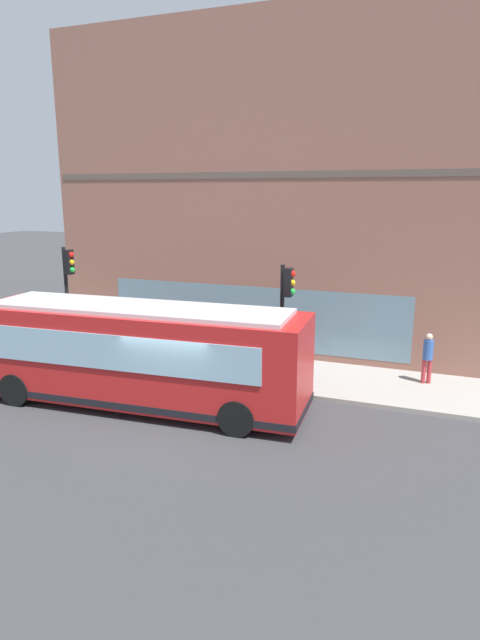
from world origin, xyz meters
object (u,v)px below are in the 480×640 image
Objects in this scene: traffic_light_near_corner at (286,302)px; pedestrian_near_hydrant at (209,345)px; newspaper_vending_box at (168,357)px; pedestrian_near_building_entrance at (301,348)px; pedestrian_walking_along_curb at (428,355)px; traffic_light_down_block at (69,282)px; pedestrian_by_light_pole at (211,337)px; fire_hydrant at (253,356)px; city_bus_nearside at (139,356)px.

pedestrian_near_hydrant is (0.30, 2.82, -1.79)m from traffic_light_near_corner.
pedestrian_near_hydrant is 1.56m from newspaper_vending_box.
pedestrian_walking_along_curb is at bearing -76.85° from pedestrian_near_building_entrance.
traffic_light_down_block is at bearing 92.92° from pedestrian_near_hydrant.
pedestrian_by_light_pole is at bearing 91.83° from pedestrian_walking_along_curb.
pedestrian_walking_along_curb reaches higher than newspaper_vending_box.
traffic_light_down_block is at bearing 106.57° from pedestrian_by_light_pole.
fire_hydrant is 5.97m from pedestrian_walking_along_curb.
pedestrian_near_hydrant is at bearing 99.51° from pedestrian_near_building_entrance.
traffic_light_near_corner reaches higher than city_bus_nearside.
newspaper_vending_box is at bearing 90.50° from traffic_light_near_corner.
pedestrian_by_light_pole is at bearing -73.43° from traffic_light_down_block.
traffic_light_near_corner is 2.33× the size of pedestrian_walking_along_curb.
traffic_light_near_corner reaches higher than pedestrian_near_hydrant.
pedestrian_by_light_pole is 1.78× the size of newspaper_vending_box.
fire_hydrant is 1.79m from pedestrian_near_hydrant.
pedestrian_near_hydrant is at bearing -158.96° from pedestrian_by_light_pole.
traffic_light_near_corner is at bearing -89.50° from newspaper_vending_box.
city_bus_nearside is 5.70m from traffic_light_down_block.
pedestrian_by_light_pole is at bearing -4.95° from city_bus_nearside.
fire_hydrant is (1.45, -6.75, -2.56)m from traffic_light_down_block.
pedestrian_near_building_entrance is at bearing -80.49° from pedestrian_near_hydrant.
pedestrian_near_building_entrance reaches higher than fire_hydrant.
pedestrian_walking_along_curb reaches higher than pedestrian_near_hydrant.
traffic_light_near_corner is at bearing 159.19° from pedestrian_near_building_entrance.
pedestrian_near_building_entrance is 3.67m from pedestrian_by_light_pole.
traffic_light_down_block is 7.36m from fire_hydrant.
traffic_light_near_corner is 5.31× the size of fire_hydrant.
city_bus_nearside is 11.30× the size of newspaper_vending_box.
pedestrian_walking_along_curb is at bearing -87.09° from fire_hydrant.
pedestrian_near_building_entrance is 4.13m from pedestrian_walking_along_curb.
traffic_light_down_block reaches higher than traffic_light_near_corner.
city_bus_nearside is at bearing -121.72° from traffic_light_down_block.
pedestrian_near_building_entrance is at bearing 103.15° from pedestrian_walking_along_curb.
pedestrian_by_light_pole is 7.63m from pedestrian_walking_along_curb.
pedestrian_walking_along_curb is at bearing -67.91° from traffic_light_near_corner.
pedestrian_near_hydrant is 0.98× the size of pedestrian_walking_along_curb.
traffic_light_down_block is 2.53× the size of pedestrian_near_hydrant.
city_bus_nearside is 2.42× the size of traffic_light_down_block.
pedestrian_near_building_entrance is at bearing -47.13° from city_bus_nearside.
traffic_light_down_block reaches higher than pedestrian_by_light_pole.
traffic_light_down_block reaches higher than pedestrian_near_hydrant.
pedestrian_near_building_entrance is (-0.64, -1.90, 0.66)m from fire_hydrant.
traffic_light_near_corner is 3.35m from pedestrian_near_hydrant.
traffic_light_near_corner is 8.35m from traffic_light_down_block.
city_bus_nearside is 5.45m from pedestrian_near_building_entrance.
pedestrian_by_light_pole is 1.89m from newspaper_vending_box.
pedestrian_near_building_entrance is 1.10× the size of pedestrian_by_light_pole.
pedestrian_by_light_pole is (1.22, 0.47, -0.03)m from pedestrian_near_hydrant.
city_bus_nearside reaches higher than pedestrian_by_light_pole.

